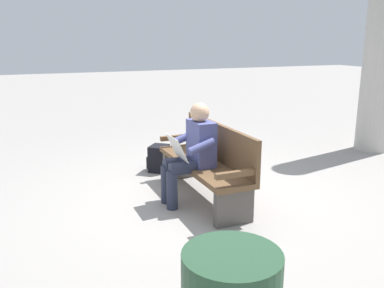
{
  "coord_description": "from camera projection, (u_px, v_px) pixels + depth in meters",
  "views": [
    {
      "loc": [
        -4.28,
        1.92,
        1.88
      ],
      "look_at": [
        -0.03,
        0.15,
        0.7
      ],
      "focal_mm": 38.53,
      "sensor_mm": 36.0,
      "label": 1
    }
  ],
  "objects": [
    {
      "name": "ground_plane",
      "position": [
        202.0,
        198.0,
        5.01
      ],
      "size": [
        40.0,
        40.0,
        0.0
      ],
      "primitive_type": "plane",
      "color": "gray"
    },
    {
      "name": "bench_near",
      "position": [
        208.0,
        161.0,
        4.92
      ],
      "size": [
        1.8,
        0.48,
        0.9
      ],
      "rotation": [
        0.0,
        0.0,
        -0.0
      ],
      "color": "brown",
      "rests_on": "ground"
    },
    {
      "name": "person_seated",
      "position": [
        192.0,
        151.0,
        4.73
      ],
      "size": [
        0.57,
        0.57,
        1.18
      ],
      "rotation": [
        0.0,
        0.0,
        -0.0
      ],
      "color": "#474C84",
      "rests_on": "ground"
    },
    {
      "name": "backpack",
      "position": [
        159.0,
        158.0,
        5.99
      ],
      "size": [
        0.38,
        0.37,
        0.38
      ],
      "rotation": [
        0.0,
        0.0,
        5.59
      ],
      "color": "black",
      "rests_on": "ground"
    },
    {
      "name": "support_pillar",
      "position": [
        383.0,
        41.0,
        6.73
      ],
      "size": [
        0.56,
        0.56,
        3.7
      ],
      "primitive_type": "cylinder",
      "color": "#B2AFA8",
      "rests_on": "ground"
    }
  ]
}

